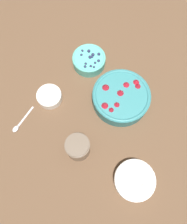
{
  "coord_description": "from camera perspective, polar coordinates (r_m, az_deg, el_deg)",
  "views": [
    {
      "loc": [
        -0.11,
        0.3,
        0.91
      ],
      "look_at": [
        0.03,
        0.02,
        0.05
      ],
      "focal_mm": 35.0,
      "sensor_mm": 36.0,
      "label": 1
    }
  ],
  "objects": [
    {
      "name": "bowl_bananas",
      "position": [
        0.9,
        10.66,
        -17.11
      ],
      "size": [
        0.16,
        0.16,
        0.05
      ],
      "color": "white",
      "rests_on": "ground_plane"
    },
    {
      "name": "bowl_cream",
      "position": [
        0.99,
        -11.46,
        4.08
      ],
      "size": [
        0.11,
        0.11,
        0.05
      ],
      "color": "white",
      "rests_on": "ground_plane"
    },
    {
      "name": "spoon",
      "position": [
        1.0,
        -18.78,
        -3.0
      ],
      "size": [
        0.03,
        0.14,
        0.01
      ],
      "color": "silver",
      "rests_on": "ground_plane"
    },
    {
      "name": "bowl_blueberries",
      "position": [
        1.06,
        -1.17,
        13.44
      ],
      "size": [
        0.16,
        0.16,
        0.06
      ],
      "color": "#56B7A8",
      "rests_on": "ground_plane"
    },
    {
      "name": "bowl_strawberries",
      "position": [
        0.96,
        7.19,
        3.95
      ],
      "size": [
        0.25,
        0.25,
        0.09
      ],
      "color": "teal",
      "rests_on": "ground_plane"
    },
    {
      "name": "jar_chocolate",
      "position": [
        0.88,
        -4.07,
        -9.21
      ],
      "size": [
        0.1,
        0.1,
        0.11
      ],
      "color": "brown",
      "rests_on": "ground_plane"
    },
    {
      "name": "ground_plane",
      "position": [
        0.97,
        1.8,
        -0.71
      ],
      "size": [
        4.0,
        4.0,
        0.0
      ],
      "primitive_type": "plane",
      "color": "brown"
    }
  ]
}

